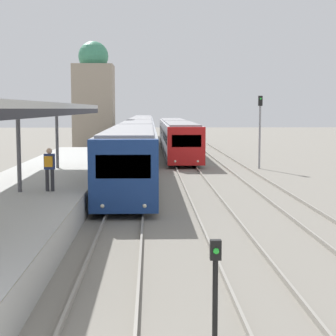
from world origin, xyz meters
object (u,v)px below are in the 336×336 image
at_px(train_near, 140,134).
at_px(signal_mast_far, 260,123).
at_px(person_on_platform, 49,166).
at_px(train_far, 176,135).
at_px(signal_post_near, 215,279).

relative_size(train_near, signal_mast_far, 13.25).
distance_m(person_on_platform, signal_mast_far, 21.05).
xyz_separation_m(train_far, signal_mast_far, (5.17, -15.12, 1.50)).
distance_m(train_near, train_far, 3.56).
bearing_deg(signal_mast_far, signal_post_near, -102.56).
xyz_separation_m(train_near, signal_post_near, (2.16, -44.90, -0.60)).
relative_size(train_far, signal_post_near, 16.49).
height_order(train_far, signal_mast_far, signal_mast_far).
distance_m(person_on_platform, train_near, 33.22).
xyz_separation_m(person_on_platform, train_near, (2.87, 33.10, -0.26)).
height_order(train_far, signal_post_near, train_far).
bearing_deg(signal_post_near, train_near, 92.76).
bearing_deg(signal_mast_far, train_near, 119.23).
bearing_deg(signal_post_near, person_on_platform, 113.08).
height_order(signal_post_near, signal_mast_far, signal_mast_far).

